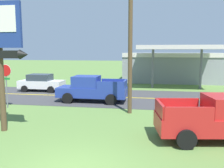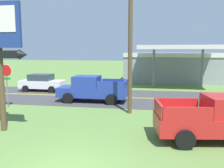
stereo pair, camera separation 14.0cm
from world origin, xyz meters
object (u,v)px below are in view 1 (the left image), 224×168
object	(u,v)px
pickup_red_parked_on_lawn	(219,119)
pickup_blue_on_road	(91,89)
stop_sign	(6,78)
gas_station	(173,66)
utility_pole	(130,40)
car_white_near_lane	(41,83)

from	to	relation	value
pickup_red_parked_on_lawn	pickup_blue_on_road	size ratio (longest dim) A/B	1.05
stop_sign	pickup_red_parked_on_lawn	size ratio (longest dim) A/B	0.54
pickup_red_parked_on_lawn	gas_station	bearing A→B (deg)	91.57
utility_pole	car_white_near_lane	size ratio (longest dim) A/B	2.00
gas_station	pickup_blue_on_road	xyz separation A→B (m)	(-6.91, -13.70, -0.98)
utility_pole	pickup_blue_on_road	bearing A→B (deg)	136.89
gas_station	pickup_red_parked_on_lawn	size ratio (longest dim) A/B	2.20
gas_station	pickup_blue_on_road	world-z (taller)	gas_station
stop_sign	car_white_near_lane	size ratio (longest dim) A/B	0.70
utility_pole	pickup_red_parked_on_lawn	distance (m)	6.87
stop_sign	utility_pole	size ratio (longest dim) A/B	0.35
utility_pole	gas_station	xyz separation A→B (m)	(3.69, 16.71, -2.52)
utility_pole	gas_station	world-z (taller)	utility_pole
stop_sign	car_white_near_lane	xyz separation A→B (m)	(-0.87, 7.01, -1.20)
pickup_red_parked_on_lawn	car_white_near_lane	bearing A→B (deg)	140.48
car_white_near_lane	utility_pole	bearing A→B (deg)	-37.31
utility_pole	pickup_red_parked_on_lawn	size ratio (longest dim) A/B	1.54
utility_pole	gas_station	distance (m)	17.30
gas_station	car_white_near_lane	distance (m)	16.18
gas_station	car_white_near_lane	xyz separation A→B (m)	(-12.90, -9.70, -1.11)
utility_pole	car_white_near_lane	world-z (taller)	utility_pole
utility_pole	gas_station	size ratio (longest dim) A/B	0.70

